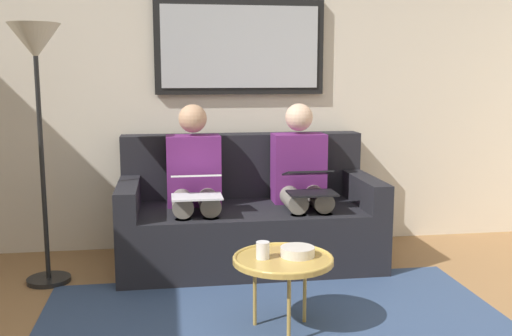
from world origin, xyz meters
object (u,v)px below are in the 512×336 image
coffee_table (283,260)px  standing_lamp (37,71)px  bowl (298,252)px  laptop_black (309,182)px  framed_mirror (240,47)px  laptop_white (196,185)px  couch (247,218)px  person_left (301,178)px  cup (263,250)px  person_right (194,181)px

coffee_table → standing_lamp: (1.38, -0.95, 0.98)m
standing_lamp → bowl: bearing=147.4°
laptop_black → framed_mirror: bearing=-61.3°
laptop_white → standing_lamp: bearing=-2.9°
couch → laptop_white: 0.59m
couch → person_left: 0.49m
framed_mirror → standing_lamp: size_ratio=0.78×
bowl → standing_lamp: 1.97m
cup → bowl: cup is taller
coffee_table → cup: cup is taller
coffee_table → laptop_black: laptop_black is taller
laptop_black → coffee_table: bearing=68.3°
couch → laptop_white: couch is taller
coffee_table → cup: size_ratio=5.90×
laptop_black → standing_lamp: 1.89m
laptop_black → laptop_white: 0.76m
bowl → person_left: (-0.28, -1.13, 0.18)m
framed_mirror → laptop_white: bearing=61.5°
person_right → person_left: bearing=180.0°
person_right → laptop_white: 0.25m
couch → person_right: 0.49m
coffee_table → laptop_white: laptop_white is taller
person_left → laptop_white: 0.80m
person_right → standing_lamp: standing_lamp is taller
person_left → standing_lamp: bearing=6.5°
standing_lamp → framed_mirror: bearing=-154.2°
couch → laptop_black: (-0.38, 0.31, 0.32)m
bowl → cup: bearing=4.0°
bowl → standing_lamp: (1.46, -0.93, 0.95)m
framed_mirror → standing_lamp: framed_mirror is taller
couch → bowl: 1.21m
couch → person_left: (-0.38, 0.07, 0.30)m
framed_mirror → person_left: framed_mirror is taller
person_left → laptop_white: bearing=17.9°
framed_mirror → laptop_black: (-0.38, 0.70, -0.92)m
coffee_table → person_left: 1.22m
person_left → person_right: (0.76, 0.00, 0.00)m
laptop_black → standing_lamp: standing_lamp is taller
bowl → laptop_white: (0.49, -0.88, 0.20)m
bowl → laptop_black: laptop_black is taller
coffee_table → laptop_black: (-0.36, -0.91, 0.24)m
framed_mirror → person_right: (0.38, 0.46, -0.94)m
framed_mirror → couch: bearing=90.0°
coffee_table → bowl: (-0.08, -0.02, 0.04)m
cup → laptop_white: laptop_white is taller
coffee_table → laptop_white: bearing=-65.8°
coffee_table → couch: bearing=-89.0°
person_left → standing_lamp: standing_lamp is taller
couch → standing_lamp: 1.74m
laptop_white → couch: bearing=-140.5°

